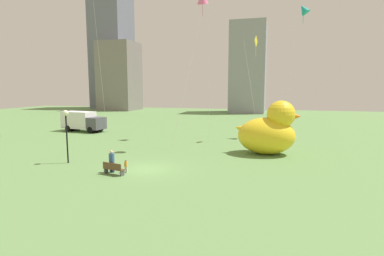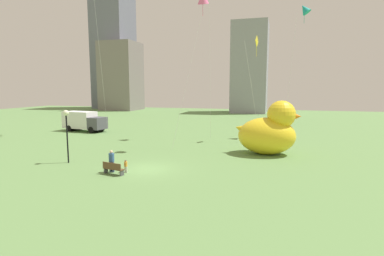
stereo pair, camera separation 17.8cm
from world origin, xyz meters
TOP-DOWN VIEW (x-y plane):
  - ground_plane at (0.00, 0.00)m, footprint 140.00×140.00m
  - park_bench at (-1.72, -2.09)m, footprint 1.73×0.79m
  - person_adult at (-2.16, -1.52)m, footprint 0.41×0.41m
  - person_child at (-1.09, -1.35)m, footprint 0.24×0.24m
  - giant_inflatable_duck at (8.83, 8.19)m, footprint 6.15×3.95m
  - lamppost at (-7.19, 0.04)m, footprint 0.47×0.47m
  - box_truck at (-17.50, 16.73)m, footprint 6.78×3.21m
  - city_skyline at (-28.15, 61.53)m, footprint 51.41×16.98m
  - kite_teal at (12.18, 19.92)m, footprint 2.76×2.70m
  - kite_yellow at (6.87, 15.46)m, footprint 2.13×1.96m

SIDE VIEW (x-z plane):
  - ground_plane at x=0.00m, z-range 0.00..0.00m
  - park_bench at x=-1.72m, z-range 0.03..0.93m
  - person_child at x=-1.09m, z-range 0.05..1.01m
  - person_adult at x=-2.16m, z-range 0.09..1.74m
  - box_truck at x=-17.50m, z-range 0.03..2.88m
  - giant_inflatable_duck at x=8.83m, z-range -0.38..4.72m
  - lamppost at x=-7.19m, z-range 1.20..5.64m
  - kite_yellow at x=6.87m, z-range 4.93..17.12m
  - city_skyline at x=-28.15m, z-range -3.35..31.05m
  - kite_teal at x=12.18m, z-range 7.47..24.03m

